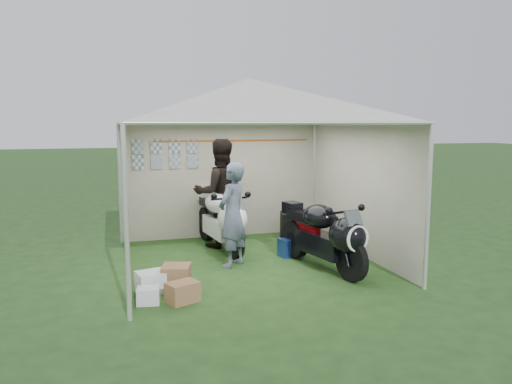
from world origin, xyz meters
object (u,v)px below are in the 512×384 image
(equipment_box, at_px, (294,226))
(person_blue_jacket, at_px, (233,215))
(crate_1, at_px, (176,277))
(crate_2, at_px, (148,296))
(crate_0, at_px, (153,282))
(crate_3, at_px, (183,292))
(canopy_tent, at_px, (248,106))
(motorcycle_white, at_px, (222,218))
(motorcycle_black, at_px, (326,234))
(person_dark_jacket, at_px, (220,193))
(paddock_stand, at_px, (291,247))

(equipment_box, bearing_deg, person_blue_jacket, -137.51)
(crate_1, xyz_separation_m, crate_2, (-0.42, -0.46, -0.07))
(crate_0, bearing_deg, crate_1, 5.12)
(crate_3, bearing_deg, canopy_tent, 50.52)
(crate_2, bearing_deg, equipment_box, 42.85)
(canopy_tent, relative_size, person_blue_jacket, 3.36)
(motorcycle_white, relative_size, crate_1, 5.75)
(motorcycle_black, bearing_deg, person_blue_jacket, 141.46)
(equipment_box, relative_size, crate_3, 1.36)
(motorcycle_white, relative_size, crate_3, 5.56)
(crate_1, bearing_deg, crate_0, -174.88)
(person_dark_jacket, relative_size, crate_2, 7.06)
(equipment_box, bearing_deg, crate_1, -138.03)
(person_dark_jacket, distance_m, crate_0, 2.81)
(motorcycle_white, xyz_separation_m, motorcycle_black, (1.29, -1.66, -0.01))
(person_blue_jacket, distance_m, crate_1, 1.52)
(canopy_tent, distance_m, crate_3, 3.20)
(canopy_tent, height_order, person_blue_jacket, canopy_tent)
(paddock_stand, bearing_deg, equipment_box, 67.00)
(paddock_stand, distance_m, crate_0, 2.75)
(crate_1, bearing_deg, crate_3, -88.35)
(canopy_tent, bearing_deg, motorcycle_white, 107.30)
(person_blue_jacket, relative_size, crate_3, 4.26)
(motorcycle_white, bearing_deg, crate_1, -126.42)
(motorcycle_white, distance_m, paddock_stand, 1.36)
(motorcycle_white, xyz_separation_m, person_blue_jacket, (-0.05, -1.02, 0.24))
(motorcycle_white, height_order, motorcycle_black, motorcycle_white)
(motorcycle_white, distance_m, crate_3, 2.70)
(canopy_tent, bearing_deg, crate_2, -138.74)
(motorcycle_black, xyz_separation_m, paddock_stand, (-0.21, 0.95, -0.43))
(motorcycle_black, bearing_deg, motorcycle_white, 115.04)
(equipment_box, xyz_separation_m, crate_2, (-3.06, -2.84, -0.16))
(equipment_box, bearing_deg, paddock_stand, -113.00)
(motorcycle_white, bearing_deg, motorcycle_black, -59.46)
(canopy_tent, xyz_separation_m, person_blue_jacket, (-0.31, -0.18, -1.73))
(crate_2, bearing_deg, person_blue_jacket, 43.24)
(paddock_stand, relative_size, person_blue_jacket, 0.25)
(paddock_stand, height_order, crate_3, paddock_stand)
(person_dark_jacket, xyz_separation_m, crate_1, (-1.10, -2.23, -0.84))
(person_blue_jacket, relative_size, equipment_box, 3.14)
(motorcycle_white, xyz_separation_m, person_dark_jacket, (0.03, 0.32, 0.40))
(paddock_stand, xyz_separation_m, person_blue_jacket, (-1.12, -0.31, 0.68))
(equipment_box, xyz_separation_m, crate_1, (-2.64, -2.38, -0.10))
(motorcycle_white, relative_size, person_dark_jacket, 1.09)
(equipment_box, bearing_deg, motorcycle_black, -97.64)
(person_blue_jacket, xyz_separation_m, crate_3, (-1.01, -1.42, -0.71))
(canopy_tent, xyz_separation_m, motorcycle_black, (1.03, -0.82, -1.99))
(motorcycle_white, relative_size, person_blue_jacket, 1.30)
(motorcycle_black, relative_size, crate_3, 5.37)
(paddock_stand, xyz_separation_m, person_dark_jacket, (-1.04, 1.03, 0.85))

